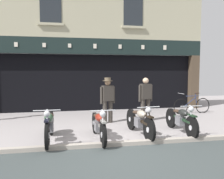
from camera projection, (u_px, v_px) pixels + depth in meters
ground at (131, 164)px, 4.60m from camera, size 22.34×22.00×0.18m
shop_facade at (91, 74)px, 12.31m from camera, size 10.64×4.42×5.96m
motorcycle_left at (49, 125)px, 5.94m from camera, size 0.62×2.01×0.94m
motorcycle_center_left at (99, 124)px, 6.11m from camera, size 0.62×1.95×0.90m
motorcycle_center at (140, 121)px, 6.51m from camera, size 0.62×1.99×0.92m
motorcycle_center_right at (181, 119)px, 6.75m from camera, size 0.62×1.95×0.92m
salesman_left at (108, 98)px, 8.07m from camera, size 0.55×0.35×1.61m
shopkeeper_center at (145, 97)px, 8.35m from camera, size 0.55×0.28×1.60m
advert_board_near at (135, 75)px, 11.09m from camera, size 0.79×0.03×0.89m
advert_board_far at (154, 75)px, 11.27m from camera, size 0.76×0.03×1.07m
leaning_bicycle at (192, 105)px, 9.93m from camera, size 1.74×0.50×0.93m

